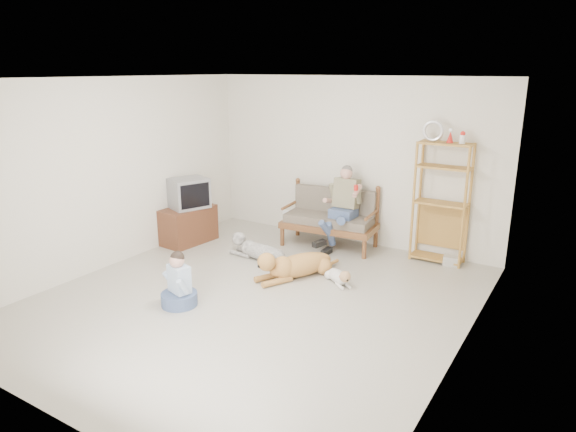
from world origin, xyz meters
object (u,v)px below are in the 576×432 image
Objects in this scene: etagere at (441,202)px; golden_retriever at (294,265)px; tv_stand at (188,225)px; loveseat at (331,217)px.

etagere is 1.55× the size of golden_retriever.
etagere reaches higher than golden_retriever.
etagere is 2.22× the size of tv_stand.
loveseat is 1.76m from etagere.
etagere is at bearing 24.56° from tv_stand.
golden_retriever is at bearing -3.71° from tv_stand.
tv_stand is 2.31m from golden_retriever.
golden_retriever is at bearing -131.83° from etagere.
loveseat is at bearing 33.55° from tv_stand.
tv_stand is 0.70× the size of golden_retriever.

